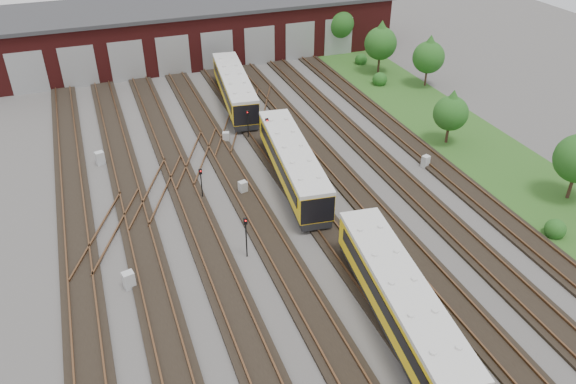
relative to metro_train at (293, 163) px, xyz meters
name	(u,v)px	position (x,y,z in m)	size (l,w,h in m)	color
ground	(306,246)	(-2.00, -7.68, -1.77)	(120.00, 120.00, 0.00)	#42403E
track_network	(300,240)	(-2.17, -7.09, -1.66)	(30.40, 70.00, 0.33)	black
maintenance_shed	(180,30)	(-2.01, 32.29, 1.43)	(51.00, 12.50, 6.35)	#4A1212
grass_verge	(460,135)	(17.00, 2.32, -1.75)	(8.00, 55.00, 0.05)	#20511B
metro_train	(293,163)	(0.00, 0.00, 0.00)	(4.08, 45.82, 2.81)	black
signal_mast_0	(246,233)	(-5.93, -7.39, 0.11)	(0.23, 0.21, 2.97)	black
signal_mast_1	(248,121)	(-0.97, 8.41, -0.04)	(0.25, 0.24, 2.69)	black
signal_mast_2	(201,180)	(-7.01, 0.27, -0.16)	(0.24, 0.22, 2.50)	black
signal_mast_3	(267,132)	(-0.34, 4.99, 0.35)	(0.26, 0.24, 3.33)	black
relay_cabinet_0	(129,280)	(-13.30, -7.71, -1.22)	(0.66, 0.55, 1.10)	#B4B7B9
relay_cabinet_1	(100,158)	(-13.62, 8.26, -1.22)	(0.66, 0.55, 1.10)	#B4B7B9
relay_cabinet_2	(243,187)	(-4.00, -0.07, -1.28)	(0.59, 0.49, 0.98)	#B4B7B9
relay_cabinet_3	(226,137)	(-2.98, 8.47, -1.31)	(0.56, 0.47, 0.93)	#B4B7B9
relay_cabinet_4	(426,161)	(10.96, -1.42, -1.29)	(0.58, 0.48, 0.97)	#B4B7B9
tree_0	(339,19)	(16.43, 27.32, 2.24)	(3.77, 3.77, 6.25)	#362018
tree_1	(381,40)	(17.67, 18.99, 2.03)	(3.57, 3.57, 5.91)	#362018
tree_2	(429,54)	(20.48, 13.71, 1.78)	(3.33, 3.33, 5.52)	#362018
tree_3	(451,109)	(14.98, 1.58, 1.39)	(2.97, 2.97, 4.92)	#362018
bush_0	(556,227)	(14.00, -12.48, -1.07)	(1.41, 1.41, 1.41)	#194C15
bush_1	(380,78)	(16.07, 15.72, -0.98)	(1.59, 1.59, 1.59)	#194C15
bush_2	(361,58)	(17.17, 22.30, -1.06)	(1.43, 1.43, 1.43)	#194C15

